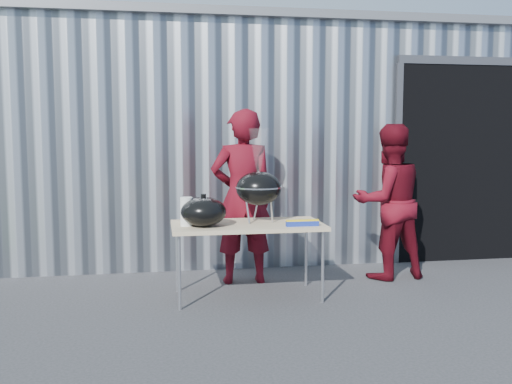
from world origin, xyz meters
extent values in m
plane|color=#2B2B2E|center=(0.00, 0.00, 0.00)|extent=(80.00, 80.00, 0.00)
cube|color=silver|center=(0.80, 4.70, 1.50)|extent=(8.00, 6.00, 3.00)
cube|color=slate|center=(0.80, 4.70, 3.05)|extent=(8.20, 6.20, 0.10)
cube|color=black|center=(3.30, 2.27, 1.25)|extent=(2.40, 1.20, 2.50)
cube|color=#4C4C51|center=(3.30, 1.70, 2.55)|extent=(2.52, 0.08, 0.10)
cube|color=tan|center=(-0.03, 0.50, 0.73)|extent=(1.50, 0.75, 0.04)
cylinder|color=silver|center=(-0.72, 0.18, 0.35)|extent=(0.03, 0.03, 0.71)
cylinder|color=silver|center=(0.66, 0.18, 0.35)|extent=(0.03, 0.03, 0.71)
cylinder|color=silver|center=(-0.72, 0.81, 0.35)|extent=(0.03, 0.03, 0.71)
cylinder|color=silver|center=(0.66, 0.81, 0.35)|extent=(0.03, 0.03, 0.71)
ellipsoid|color=black|center=(0.09, 0.57, 1.09)|extent=(0.46, 0.46, 0.34)
cylinder|color=silver|center=(0.09, 0.57, 1.10)|extent=(0.47, 0.47, 0.02)
cylinder|color=silver|center=(0.09, 0.57, 1.12)|extent=(0.44, 0.44, 0.01)
cylinder|color=silver|center=(0.09, 0.71, 0.87)|extent=(0.02, 0.02, 0.24)
cylinder|color=silver|center=(-0.03, 0.50, 0.87)|extent=(0.02, 0.02, 0.24)
cylinder|color=silver|center=(0.22, 0.50, 0.87)|extent=(0.02, 0.02, 0.24)
cylinder|color=#C45D46|center=(-0.05, 0.57, 1.13)|extent=(0.02, 0.14, 0.02)
cylinder|color=#C45D46|center=(-0.01, 0.57, 1.13)|extent=(0.02, 0.14, 0.02)
cylinder|color=#C45D46|center=(0.03, 0.57, 1.13)|extent=(0.02, 0.14, 0.02)
cylinder|color=#C45D46|center=(0.07, 0.57, 1.13)|extent=(0.02, 0.14, 0.02)
cylinder|color=#C45D46|center=(0.11, 0.57, 1.13)|extent=(0.02, 0.14, 0.02)
cylinder|color=#C45D46|center=(0.15, 0.57, 1.13)|extent=(0.02, 0.14, 0.02)
cylinder|color=#C45D46|center=(0.19, 0.57, 1.13)|extent=(0.02, 0.14, 0.02)
cylinder|color=#C45D46|center=(0.23, 0.57, 1.13)|extent=(0.02, 0.14, 0.02)
cone|color=silver|center=(0.09, 0.57, 1.42)|extent=(0.20, 0.20, 0.55)
ellipsoid|color=black|center=(-0.47, 0.40, 0.89)|extent=(0.44, 0.44, 0.29)
cylinder|color=black|center=(-0.47, 0.40, 1.05)|extent=(0.05, 0.05, 0.03)
cylinder|color=white|center=(-0.64, 0.45, 0.89)|extent=(0.12, 0.12, 0.28)
cube|color=white|center=(-0.58, 0.68, 0.80)|extent=(0.20, 0.15, 0.10)
cube|color=navy|center=(0.47, 0.25, 0.78)|extent=(0.32, 0.06, 0.05)
cube|color=yellow|center=(0.47, 0.25, 0.81)|extent=(0.32, 0.06, 0.01)
imported|color=#530914|center=(0.01, 1.08, 0.95)|extent=(0.70, 0.46, 1.90)
imported|color=#530914|center=(1.66, 1.00, 0.87)|extent=(0.92, 0.76, 1.75)
camera|label=1|loc=(-0.90, -5.05, 1.66)|focal=40.00mm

